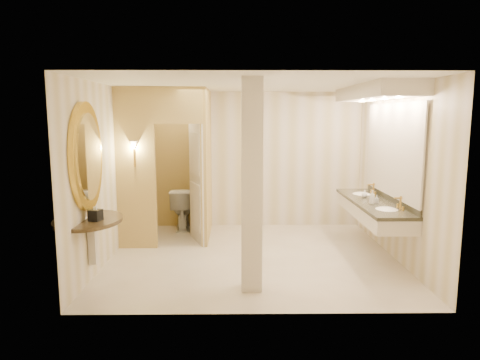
{
  "coord_description": "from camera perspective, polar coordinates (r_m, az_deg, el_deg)",
  "views": [
    {
      "loc": [
        -0.27,
        -6.57,
        2.23
      ],
      "look_at": [
        -0.19,
        0.2,
        1.21
      ],
      "focal_mm": 32.0,
      "sensor_mm": 36.0,
      "label": 1
    }
  ],
  "objects": [
    {
      "name": "soap_bottle_b",
      "position": [
        7.43,
        16.27,
        -1.78
      ],
      "size": [
        0.12,
        0.12,
        0.13
      ],
      "primitive_type": "imported",
      "rotation": [
        0.0,
        0.0,
        0.26
      ],
      "color": "silver",
      "rests_on": "vanity"
    },
    {
      "name": "soap_bottle_a",
      "position": [
        7.04,
        17.76,
        -2.46
      ],
      "size": [
        0.05,
        0.05,
        0.12
      ],
      "primitive_type": "imported",
      "rotation": [
        0.0,
        0.0,
        -0.03
      ],
      "color": "beige",
      "rests_on": "vanity"
    },
    {
      "name": "tissue_box",
      "position": [
        5.9,
        -18.7,
        -4.46
      ],
      "size": [
        0.18,
        0.18,
        0.14
      ],
      "primitive_type": "cube",
      "rotation": [
        0.0,
        0.0,
        -0.29
      ],
      "color": "black",
      "rests_on": "console_shelf"
    },
    {
      "name": "soap_bottle_c",
      "position": [
        6.93,
        17.2,
        -2.2
      ],
      "size": [
        0.09,
        0.09,
        0.21
      ],
      "primitive_type": "imported",
      "rotation": [
        0.0,
        0.0,
        0.11
      ],
      "color": "#C6B28C",
      "rests_on": "vanity"
    },
    {
      "name": "toilet_closet",
      "position": [
        7.64,
        -7.05,
        2.16
      ],
      "size": [
        1.5,
        1.55,
        2.7
      ],
      "color": "tan",
      "rests_on": "floor"
    },
    {
      "name": "toilet",
      "position": [
        8.58,
        -7.71,
        -3.72
      ],
      "size": [
        0.53,
        0.85,
        0.83
      ],
      "primitive_type": "imported",
      "rotation": [
        0.0,
        0.0,
        3.22
      ],
      "color": "white",
      "rests_on": "floor"
    },
    {
      "name": "vanity",
      "position": [
        7.11,
        17.82,
        3.3
      ],
      "size": [
        0.75,
        2.48,
        2.09
      ],
      "color": "beige",
      "rests_on": "floor"
    },
    {
      "name": "floor",
      "position": [
        6.95,
        1.64,
        -10.16
      ],
      "size": [
        4.5,
        4.5,
        0.0
      ],
      "primitive_type": "plane",
      "color": "beige",
      "rests_on": "ground"
    },
    {
      "name": "console_shelf",
      "position": [
        5.96,
        -19.65,
        -0.43
      ],
      "size": [
        1.1,
        1.1,
        2.0
      ],
      "color": "black",
      "rests_on": "floor"
    },
    {
      "name": "wall_front",
      "position": [
        4.67,
        2.7,
        -2.32
      ],
      "size": [
        4.5,
        0.02,
        2.7
      ],
      "primitive_type": "cube",
      "color": "beige",
      "rests_on": "floor"
    },
    {
      "name": "wall_sconce",
      "position": [
        7.21,
        -13.95,
        4.36
      ],
      "size": [
        0.14,
        0.14,
        0.42
      ],
      "color": "#B68F3A",
      "rests_on": "toilet_closet"
    },
    {
      "name": "wall_left",
      "position": [
        6.92,
        -17.27,
        0.87
      ],
      "size": [
        0.02,
        4.0,
        2.7
      ],
      "primitive_type": "cube",
      "color": "beige",
      "rests_on": "floor"
    },
    {
      "name": "pillar",
      "position": [
        5.38,
        1.57,
        -0.86
      ],
      "size": [
        0.26,
        0.26,
        2.7
      ],
      "primitive_type": "cube",
      "color": "beige",
      "rests_on": "floor"
    },
    {
      "name": "wall_back",
      "position": [
        8.62,
        1.14,
        2.71
      ],
      "size": [
        4.5,
        0.02,
        2.7
      ],
      "primitive_type": "cube",
      "color": "beige",
      "rests_on": "floor"
    },
    {
      "name": "ceiling",
      "position": [
        6.6,
        1.74,
        12.65
      ],
      "size": [
        4.5,
        4.5,
        0.0
      ],
      "primitive_type": "plane",
      "rotation": [
        3.14,
        0.0,
        0.0
      ],
      "color": "white",
      "rests_on": "wall_back"
    },
    {
      "name": "wall_right",
      "position": [
        7.1,
        20.16,
        0.92
      ],
      "size": [
        0.02,
        4.0,
        2.7
      ],
      "primitive_type": "cube",
      "color": "beige",
      "rests_on": "floor"
    }
  ]
}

